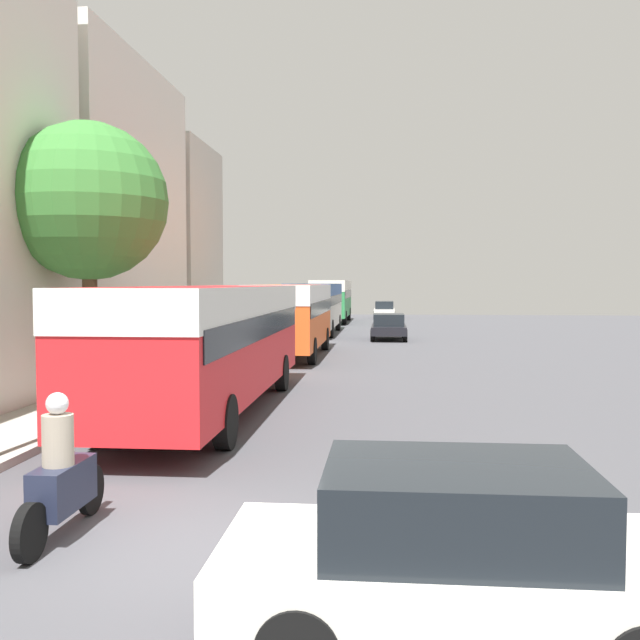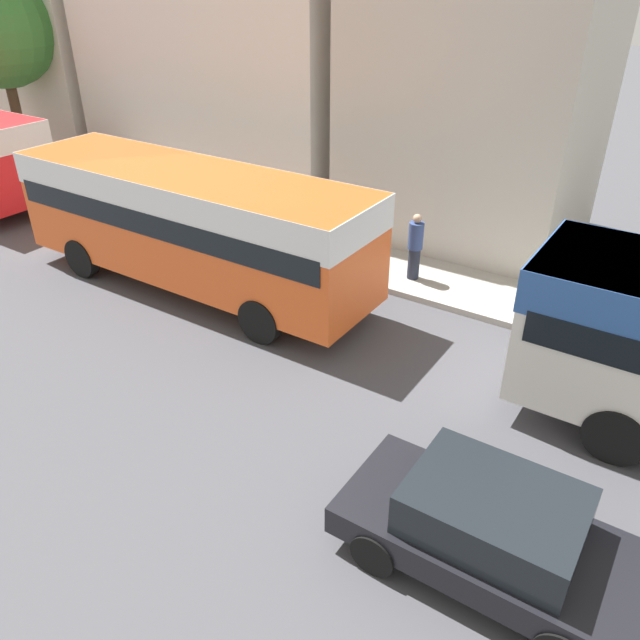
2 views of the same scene
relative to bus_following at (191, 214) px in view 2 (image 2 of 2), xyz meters
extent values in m
cube|color=silver|center=(-7.40, -4.48, 3.42)|extent=(5.87, 9.65, 10.66)
cube|color=beige|center=(-7.15, 4.03, 2.80)|extent=(5.37, 6.09, 9.42)
cylinder|color=black|center=(-1.40, -9.23, -1.41)|extent=(0.28, 1.00, 1.00)
cube|color=#EA5B23|center=(0.00, 0.00, -0.19)|extent=(2.45, 9.23, 2.43)
cube|color=white|center=(0.00, 0.00, 0.66)|extent=(2.47, 9.27, 0.73)
cube|color=black|center=(0.00, 0.00, 0.11)|extent=(2.50, 8.86, 0.53)
cylinder|color=black|center=(-1.13, 2.86, -1.41)|extent=(0.28, 1.00, 1.00)
cylinder|color=black|center=(1.13, 2.86, -1.41)|extent=(0.28, 1.00, 1.00)
cylinder|color=black|center=(-1.13, -2.86, -1.41)|extent=(0.28, 1.00, 1.00)
cylinder|color=black|center=(1.13, -2.86, -1.41)|extent=(0.28, 1.00, 1.00)
cylinder|color=black|center=(0.85, 9.81, -1.41)|extent=(0.28, 1.00, 1.00)
cube|color=black|center=(3.99, 8.87, -1.37)|extent=(1.80, 3.91, 0.44)
cube|color=black|center=(3.99, 8.87, -0.84)|extent=(1.58, 2.15, 0.62)
cylinder|color=black|center=(3.16, 10.08, -1.59)|extent=(0.22, 0.64, 0.64)
cylinder|color=black|center=(3.16, 7.66, -1.59)|extent=(0.22, 0.64, 0.64)
cylinder|color=black|center=(4.82, 7.66, -1.59)|extent=(0.22, 0.64, 0.64)
cylinder|color=#232838|center=(-3.11, 4.33, -1.36)|extent=(0.29, 0.29, 0.79)
cylinder|color=#33477F|center=(-3.11, 4.33, -0.63)|extent=(0.37, 0.37, 0.66)
sphere|color=tan|center=(-3.11, 4.33, -0.19)|extent=(0.22, 0.22, 0.22)
cylinder|color=brown|center=(-3.47, -11.80, -0.06)|extent=(0.36, 0.36, 3.40)
camera|label=1|loc=(3.78, -28.77, 1.09)|focal=40.00mm
camera|label=2|loc=(9.82, 10.10, 5.17)|focal=35.00mm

